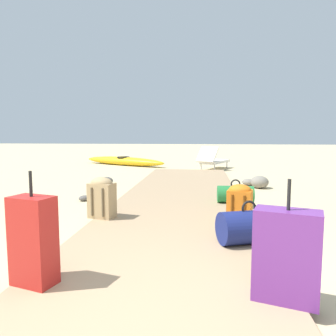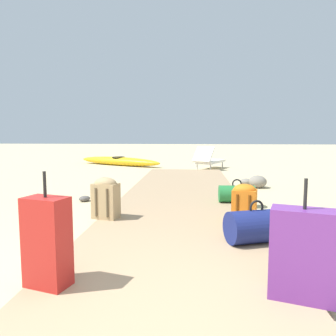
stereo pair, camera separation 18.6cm
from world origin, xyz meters
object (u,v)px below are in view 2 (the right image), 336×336
at_px(backpack_orange, 244,202).
at_px(backpack_tan, 106,197).
at_px(suitcase_red, 47,242).
at_px(kayak, 119,161).
at_px(suitcase_purple, 303,254).
at_px(duffel_bag_navy, 256,226).
at_px(duffel_bag_green, 237,194).
at_px(lounge_chair, 209,160).

xyz_separation_m(backpack_orange, backpack_tan, (-1.85, 0.09, 0.03)).
relative_size(suitcase_red, kayak, 0.25).
xyz_separation_m(suitcase_purple, duffel_bag_navy, (-0.09, 1.17, -0.15)).
distance_m(suitcase_purple, backpack_orange, 1.95).
distance_m(duffel_bag_green, backpack_tan, 2.25).
distance_m(backpack_tan, duffel_bag_navy, 2.05).
height_order(duffel_bag_green, suitcase_red, suitcase_red).
distance_m(duffel_bag_green, duffel_bag_navy, 2.02).
xyz_separation_m(backpack_tan, kayak, (-1.61, 7.89, -0.21)).
height_order(backpack_orange, duffel_bag_green, backpack_orange).
height_order(backpack_tan, kayak, backpack_tan).
height_order(suitcase_purple, duffel_bag_green, suitcase_purple).
bearing_deg(backpack_orange, kayak, 113.47).
relative_size(suitcase_purple, duffel_bag_navy, 1.24).
xyz_separation_m(backpack_orange, kayak, (-3.46, 7.98, -0.18)).
bearing_deg(backpack_orange, backpack_tan, 177.34).
distance_m(suitcase_purple, kayak, 10.54).
height_order(backpack_tan, duffel_bag_navy, backpack_tan).
height_order(backpack_orange, backpack_tan, backpack_tan).
bearing_deg(kayak, suitcase_red, -80.29).
xyz_separation_m(suitcase_red, duffel_bag_navy, (1.78, 1.11, -0.17)).
height_order(duffel_bag_green, lounge_chair, lounge_chair).
distance_m(suitcase_red, duffel_bag_navy, 2.10).
relative_size(suitcase_purple, suitcase_red, 0.97).
bearing_deg(suitcase_purple, lounge_chair, 91.30).
bearing_deg(duffel_bag_navy, suitcase_red, -147.90).
bearing_deg(kayak, suitcase_purple, -70.29).
bearing_deg(backpack_tan, lounge_chair, 75.53).
bearing_deg(lounge_chair, duffel_bag_navy, -89.17).
height_order(backpack_orange, suitcase_red, suitcase_red).
bearing_deg(suitcase_red, suitcase_purple, -1.82).
relative_size(backpack_orange, backpack_tan, 0.90).
bearing_deg(backpack_orange, duffel_bag_green, 86.61).
xyz_separation_m(backpack_tan, duffel_bag_navy, (1.85, -0.86, -0.12)).
relative_size(backpack_orange, kayak, 0.14).
relative_size(suitcase_purple, kayak, 0.24).
distance_m(suitcase_red, kayak, 10.01).
bearing_deg(suitcase_red, kayak, 99.71).
xyz_separation_m(duffel_bag_navy, lounge_chair, (-0.11, 7.62, 0.07)).
height_order(backpack_orange, kayak, backpack_orange).
bearing_deg(duffel_bag_navy, kayak, 111.61).
bearing_deg(backpack_orange, suitcase_red, -133.24).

